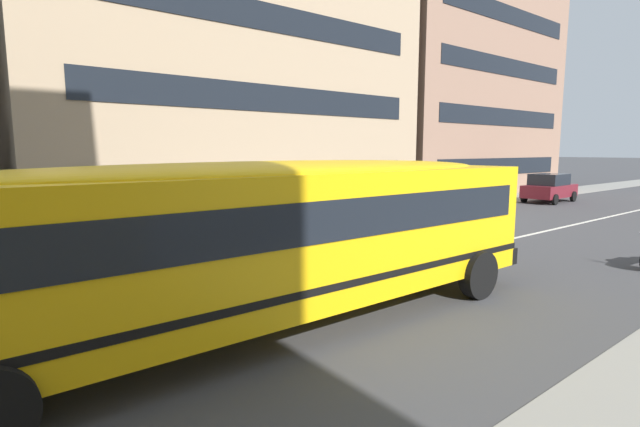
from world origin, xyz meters
TOP-DOWN VIEW (x-y plane):
  - ground_plane at (0.00, 0.00)m, footprint 400.00×400.00m
  - sidewalk_far at (0.00, 7.09)m, footprint 120.00×3.00m
  - lane_centreline at (0.00, 0.00)m, footprint 110.00×0.16m
  - school_bus at (-0.43, -1.64)m, footprint 12.68×3.08m
  - parked_car_white_by_hydrant at (13.63, 4.16)m, footprint 3.99×2.06m
  - parked_car_maroon_end_of_row at (22.81, 4.60)m, footprint 3.98×2.04m
  - apartment_block_far_centre at (6.50, 14.34)m, footprint 18.41×11.54m
  - apartment_block_far_right at (24.46, 13.22)m, footprint 16.35×9.31m

SIDE VIEW (x-z plane):
  - ground_plane at x=0.00m, z-range 0.00..0.00m
  - lane_centreline at x=0.00m, z-range 0.00..0.01m
  - sidewalk_far at x=0.00m, z-range 0.00..0.01m
  - parked_car_white_by_hydrant at x=13.63m, z-range 0.02..1.66m
  - parked_car_maroon_end_of_row at x=22.81m, z-range 0.02..1.66m
  - school_bus at x=-0.43m, z-range 0.27..3.10m
  - apartment_block_far_centre at x=6.50m, z-range 0.00..16.50m
  - apartment_block_far_right at x=24.46m, z-range 0.00..19.70m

